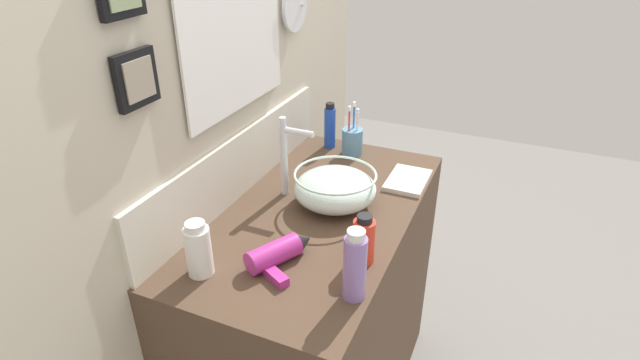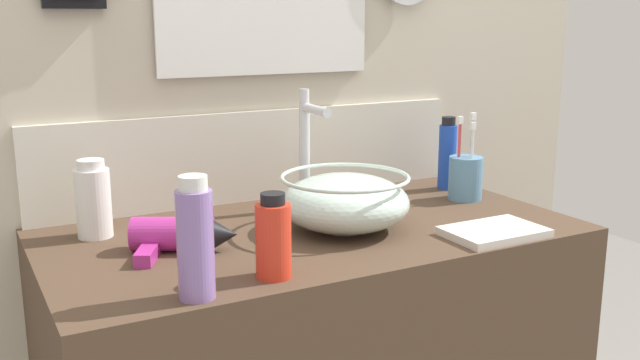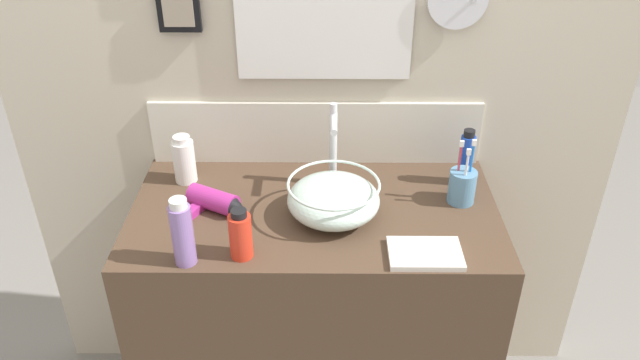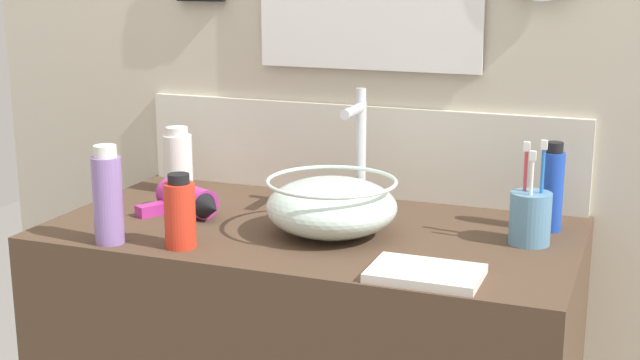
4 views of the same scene
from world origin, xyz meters
The scene contains 11 objects.
vanity_counter centered at (0.00, 0.00, 0.46)m, with size 1.07×0.57×0.91m, color #4C3828.
back_panel centered at (0.00, 0.31, 1.19)m, with size 1.95×0.10×2.37m.
glass_bowl_sink centered at (0.05, -0.04, 0.97)m, with size 0.26×0.26×0.11m.
faucet centered at (0.05, 0.13, 1.07)m, with size 0.02×0.12×0.27m.
hair_drier centered at (-0.28, -0.01, 0.94)m, with size 0.21×0.14×0.06m.
toothbrush_cup centered at (0.43, 0.05, 0.97)m, with size 0.08×0.08×0.20m.
spray_bottle centered at (-0.19, -0.21, 0.98)m, with size 0.06×0.06×0.14m.
soap_dispenser centered at (0.46, 0.15, 1.00)m, with size 0.04×0.04×0.18m.
shampoo_bottle centered at (-0.33, -0.24, 1.01)m, with size 0.06×0.06×0.19m.
lotion_bottle centered at (-0.40, 0.16, 0.99)m, with size 0.07×0.07×0.15m.
hand_towel centered at (0.29, -0.21, 0.92)m, with size 0.19×0.13×0.02m, color silver.
Camera 3 is at (0.03, -1.48, 1.94)m, focal length 35.00 mm.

